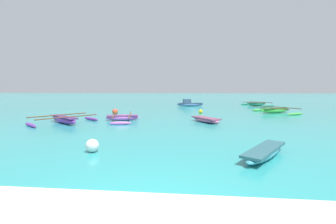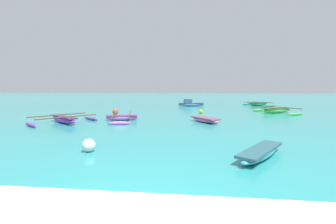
# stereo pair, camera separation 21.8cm
# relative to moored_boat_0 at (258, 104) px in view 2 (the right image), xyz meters

# --- Properties ---
(moored_boat_0) EXTENTS (4.03, 4.28, 0.46)m
(moored_boat_0) POSITION_rel_moored_boat_0_xyz_m (0.00, 0.00, 0.00)
(moored_boat_0) COLOR #1F8C66
(moored_boat_0) RESTS_ON ground_plane
(moored_boat_1) EXTENTS (3.50, 1.48, 0.91)m
(moored_boat_1) POSITION_rel_moored_boat_0_xyz_m (-8.82, -1.99, 0.11)
(moored_boat_1) COLOR #587FB4
(moored_boat_1) RESTS_ON ground_plane
(moored_boat_2) EXTENTS (3.74, 4.49, 0.52)m
(moored_boat_2) POSITION_rel_moored_boat_0_xyz_m (-1.03, -9.30, 0.03)
(moored_boat_2) COLOR green
(moored_boat_2) RESTS_ON ground_plane
(moored_boat_3) EXTENTS (2.01, 2.42, 0.31)m
(moored_boat_3) POSITION_rel_moored_boat_0_xyz_m (-7.74, -15.74, -0.04)
(moored_boat_3) COLOR pink
(moored_boat_3) RESTS_ON ground_plane
(moored_boat_4) EXTENTS (3.92, 4.27, 0.49)m
(moored_boat_4) POSITION_rel_moored_boat_0_xyz_m (-16.78, -17.03, 0.02)
(moored_boat_4) COLOR purple
(moored_boat_4) RESTS_ON ground_plane
(moored_boat_5) EXTENTS (2.35, 4.33, 0.43)m
(moored_boat_5) POSITION_rel_moored_boat_0_xyz_m (-13.43, -15.44, -0.01)
(moored_boat_5) COLOR #DD6BD7
(moored_boat_5) RESTS_ON ground_plane
(moored_boat_6) EXTENTS (2.13, 2.70, 0.30)m
(moored_boat_6) POSITION_rel_moored_boat_0_xyz_m (-6.43, -23.24, -0.04)
(moored_boat_6) COLOR teal
(moored_boat_6) RESTS_ON ground_plane
(mooring_buoy_0) EXTENTS (0.45, 0.45, 0.45)m
(mooring_buoy_0) POSITION_rel_moored_boat_0_xyz_m (-12.12, -23.21, 0.01)
(mooring_buoy_0) COLOR white
(mooring_buoy_0) RESTS_ON ground_plane
(mooring_buoy_1) EXTENTS (0.50, 0.50, 0.50)m
(mooring_buoy_1) POSITION_rel_moored_boat_0_xyz_m (-15.09, -12.08, 0.04)
(mooring_buoy_1) COLOR #E54C2D
(mooring_buoy_1) RESTS_ON ground_plane
(mooring_buoy_2) EXTENTS (0.35, 0.35, 0.35)m
(mooring_buoy_2) POSITION_rel_moored_boat_0_xyz_m (-7.83, -10.36, -0.04)
(mooring_buoy_2) COLOR yellow
(mooring_buoy_2) RESTS_ON ground_plane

